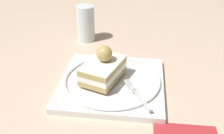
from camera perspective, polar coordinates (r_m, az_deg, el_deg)
ground_plane at (r=0.65m, az=2.13°, el=-2.76°), size 2.40×2.40×0.00m
dessert_plate at (r=0.63m, az=0.00°, el=-3.21°), size 0.27×0.27×0.02m
cake_slice at (r=0.61m, az=-1.88°, el=-0.23°), size 0.11×0.13×0.08m
fork at (r=0.57m, az=5.20°, el=-5.52°), size 0.05×0.11×0.00m
drink_glass_near at (r=0.84m, az=-5.54°, el=8.71°), size 0.05×0.05×0.11m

